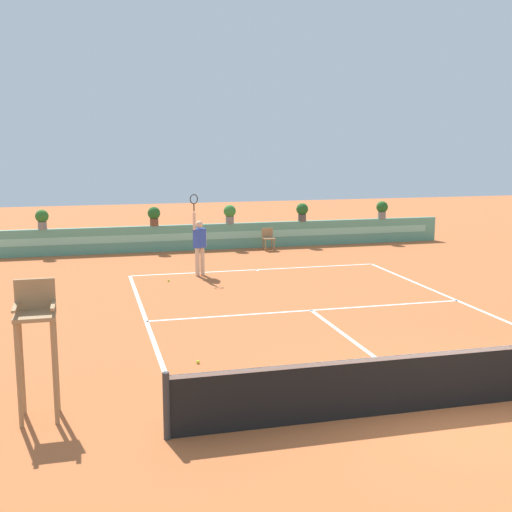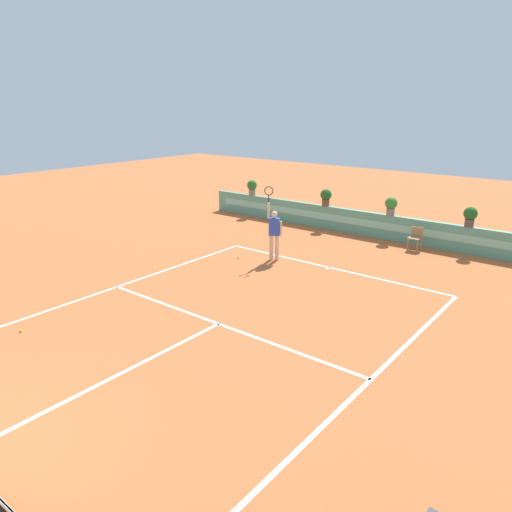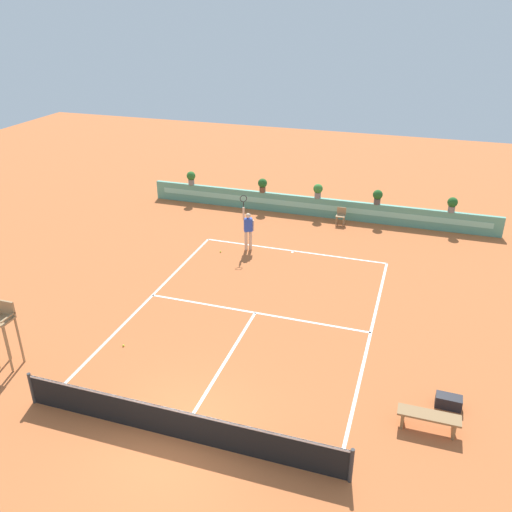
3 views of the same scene
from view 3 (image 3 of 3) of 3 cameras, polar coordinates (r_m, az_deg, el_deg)
ground_plane at (r=19.07m, az=-0.46°, el=-6.65°), size 60.00×60.00×0.00m
court_lines at (r=19.64m, az=0.21°, el=-5.57°), size 8.32×11.94×0.01m
net at (r=14.36m, az=-8.38°, el=-17.13°), size 8.92×0.10×1.00m
back_wall_barrier at (r=27.90m, az=6.31°, el=5.23°), size 18.00×0.21×1.00m
umpire_chair at (r=17.82m, az=-25.12°, el=-6.85°), size 0.60×0.60×2.14m
ball_kid_chair at (r=27.01m, az=9.00°, el=4.30°), size 0.44×0.44×0.85m
bench_courtside at (r=15.22m, az=17.86°, el=-16.07°), size 1.60×0.44×0.51m
gear_bag at (r=16.21m, az=19.76°, el=-14.34°), size 0.71×0.38×0.36m
tennis_player at (r=23.70m, az=-0.85°, el=3.00°), size 0.56×0.37×2.58m
tennis_ball_near_baseline at (r=18.17m, az=-13.89°, el=-9.21°), size 0.07×0.07×0.07m
tennis_ball_mid_court at (r=23.88m, az=-3.80°, el=0.46°), size 0.07×0.07×0.07m
potted_plant_far_right at (r=27.16m, az=20.12°, el=5.24°), size 0.48×0.48×0.72m
potted_plant_left at (r=28.27m, az=0.70°, el=7.62°), size 0.48×0.48×0.72m
potted_plant_right at (r=27.20m, az=12.79°, el=6.23°), size 0.48×0.48×0.72m
potted_plant_centre at (r=27.58m, az=6.60°, el=6.98°), size 0.48×0.48×0.72m
potted_plant_far_left at (r=29.67m, az=-6.91°, el=8.32°), size 0.48×0.48×0.72m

